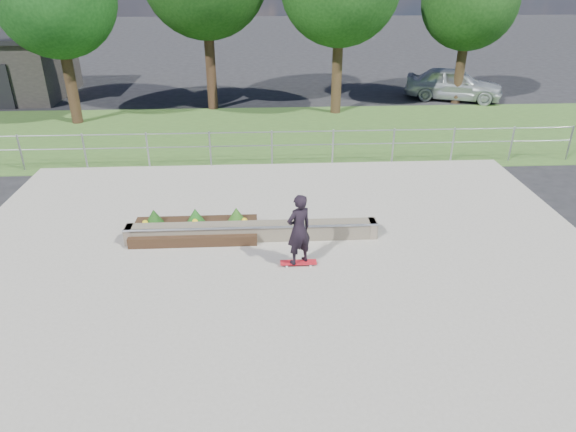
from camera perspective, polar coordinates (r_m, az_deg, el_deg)
The scene contains 9 objects.
ground at distance 10.40m, azimuth -0.66°, elevation -9.16°, with size 120.00×120.00×0.00m, color black.
grass_verge at distance 20.38m, azimuth -2.04°, elevation 9.13°, with size 30.00×8.00×0.02m, color #335522.
concrete_slab at distance 10.39m, azimuth -0.66°, elevation -9.02°, with size 15.00×15.00×0.06m, color gray.
fence at distance 16.81m, azimuth -1.81°, elevation 8.07°, with size 20.06×0.06×1.20m.
tree_far_right at distance 25.77m, azimuth 19.56°, elevation 21.51°, with size 4.20×4.20×6.60m.
grind_ledge at distance 12.31m, azimuth -4.00°, elevation -1.71°, with size 6.00×0.44×0.43m.
planter_bed at distance 12.68m, azimuth -10.26°, elevation -1.32°, with size 3.00×1.20×0.61m.
skateboarder at distance 10.91m, azimuth 1.21°, elevation -1.55°, with size 0.80×0.62×1.69m.
parked_car at distance 26.83m, azimuth 17.94°, elevation 13.81°, with size 1.83×4.55×1.55m, color silver.
Camera 1 is at (-0.34, -8.46, 6.05)m, focal length 32.00 mm.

